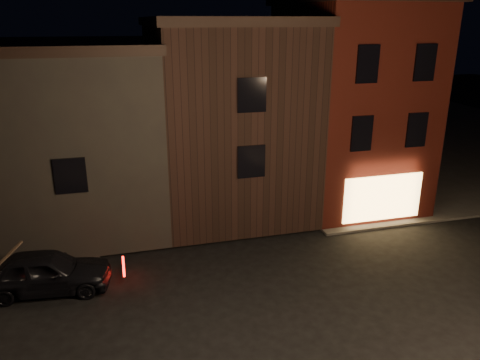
% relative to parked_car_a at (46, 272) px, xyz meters
% --- Properties ---
extents(ground, '(120.00, 120.00, 0.00)m').
position_rel_parked_car_a_xyz_m(ground, '(6.79, -3.52, -0.78)').
color(ground, black).
rests_on(ground, ground).
extents(sidewalk_far_right, '(30.00, 30.00, 0.12)m').
position_rel_parked_car_a_xyz_m(sidewalk_far_right, '(26.79, 16.48, -0.72)').
color(sidewalk_far_right, '#2D2B28').
rests_on(sidewalk_far_right, ground).
extents(corner_building, '(6.50, 8.50, 10.50)m').
position_rel_parked_car_a_xyz_m(corner_building, '(14.79, 5.96, 4.62)').
color(corner_building, '#46120C').
rests_on(corner_building, ground).
extents(row_building_a, '(7.30, 10.30, 9.40)m').
position_rel_parked_car_a_xyz_m(row_building_a, '(8.29, 6.98, 4.06)').
color(row_building_a, black).
rests_on(row_building_a, ground).
extents(row_building_b, '(7.80, 10.30, 8.40)m').
position_rel_parked_car_a_xyz_m(row_building_b, '(1.04, 6.98, 3.56)').
color(row_building_b, black).
rests_on(row_building_b, ground).
extents(parked_car_a, '(4.73, 2.31, 1.55)m').
position_rel_parked_car_a_xyz_m(parked_car_a, '(0.00, 0.00, 0.00)').
color(parked_car_a, black).
rests_on(parked_car_a, ground).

